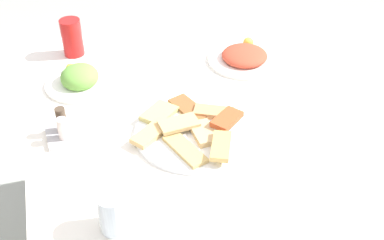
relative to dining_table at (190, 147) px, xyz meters
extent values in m
cube|color=white|center=(0.00, 0.00, 0.06)|extent=(1.22, 0.86, 0.02)
cylinder|color=#544F48|center=(0.55, -0.37, -0.30)|extent=(0.04, 0.04, 0.70)
cylinder|color=#544F48|center=(0.55, 0.37, -0.30)|extent=(0.04, 0.04, 0.70)
cylinder|color=white|center=(-0.04, 0.00, 0.08)|extent=(0.31, 0.31, 0.01)
cube|color=tan|center=(-0.06, -0.02, 0.10)|extent=(0.10, 0.06, 0.02)
cube|color=tan|center=(-0.11, 0.04, 0.09)|extent=(0.15, 0.09, 0.01)
cube|color=tan|center=(-0.02, 0.04, 0.11)|extent=(0.07, 0.11, 0.01)
cube|color=#CE542C|center=(-0.04, -0.09, 0.11)|extent=(0.09, 0.10, 0.01)
cube|color=#955B30|center=(0.05, -0.01, 0.09)|extent=(0.14, 0.10, 0.01)
cube|color=#D6C772|center=(0.05, 0.07, 0.09)|extent=(0.11, 0.12, 0.01)
cube|color=tan|center=(-0.14, -0.04, 0.11)|extent=(0.11, 0.08, 0.01)
cube|color=#E2B670|center=(-0.03, 0.11, 0.09)|extent=(0.11, 0.12, 0.01)
cube|color=tan|center=(0.01, -0.07, 0.10)|extent=(0.09, 0.12, 0.02)
cylinder|color=white|center=(0.28, 0.26, 0.08)|extent=(0.21, 0.21, 0.01)
ellipsoid|color=#6FB346|center=(0.28, 0.26, 0.10)|extent=(0.14, 0.13, 0.07)
sphere|color=#E0DF46|center=(0.35, 0.28, 0.10)|extent=(0.03, 0.03, 0.03)
cylinder|color=white|center=(0.27, -0.26, 0.08)|extent=(0.23, 0.23, 0.01)
ellipsoid|color=#D54830|center=(0.27, -0.26, 0.10)|extent=(0.20, 0.21, 0.04)
sphere|color=yellow|center=(0.34, -0.30, 0.10)|extent=(0.03, 0.03, 0.03)
cylinder|color=red|center=(0.48, 0.26, 0.14)|extent=(0.09, 0.09, 0.12)
cylinder|color=silver|center=(-0.29, 0.25, 0.12)|extent=(0.06, 0.06, 0.10)
cube|color=#B2B2B7|center=(0.04, 0.33, 0.08)|extent=(0.10, 0.10, 0.01)
cylinder|color=white|center=(0.03, 0.33, 0.12)|extent=(0.03, 0.03, 0.06)
cylinder|color=brown|center=(0.06, 0.33, 0.12)|extent=(0.03, 0.03, 0.07)
camera|label=1|loc=(-0.98, 0.28, 0.88)|focal=45.32mm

